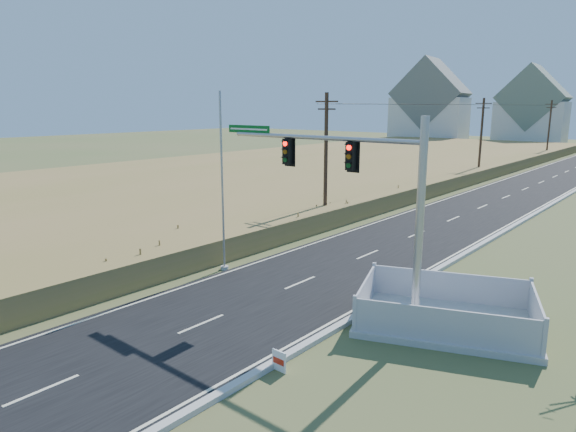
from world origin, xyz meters
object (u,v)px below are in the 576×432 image
(flagpole, at_px, (223,201))
(open_sign, at_px, (279,361))
(fence_enclosure, at_px, (445,319))
(traffic_signal_mast, at_px, (372,200))

(flagpole, bearing_deg, open_sign, -34.23)
(fence_enclosure, bearing_deg, flagpole, 162.08)
(fence_enclosure, distance_m, open_sign, 7.07)
(traffic_signal_mast, xyz_separation_m, open_sign, (-0.09, -5.17, -4.36))
(fence_enclosure, bearing_deg, traffic_signal_mast, -171.44)
(traffic_signal_mast, bearing_deg, fence_enclosure, 30.08)
(fence_enclosure, distance_m, flagpole, 11.85)
(traffic_signal_mast, height_order, fence_enclosure, traffic_signal_mast)
(traffic_signal_mast, xyz_separation_m, fence_enclosure, (2.49, 1.41, -4.43))
(open_sign, xyz_separation_m, flagpole, (-8.80, 5.99, 3.16))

